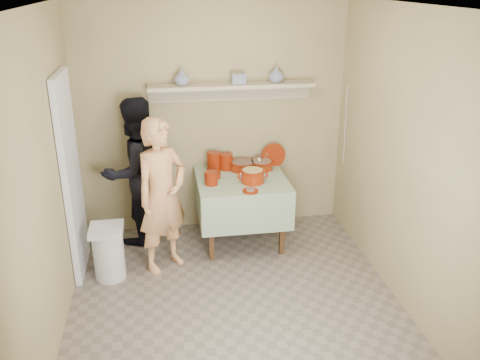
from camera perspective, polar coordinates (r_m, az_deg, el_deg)
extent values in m
plane|color=#74685B|center=(4.74, -0.36, -14.24)|extent=(3.50, 3.50, 0.00)
cube|color=silver|center=(5.14, -18.38, 0.27)|extent=(0.06, 0.70, 2.00)
cylinder|color=#6A1706|center=(5.71, -2.96, 2.09)|extent=(0.15, 0.15, 0.21)
cylinder|color=#6A1706|center=(5.73, -1.57, 2.07)|extent=(0.15, 0.15, 0.18)
cylinder|color=#6A1706|center=(5.33, -3.26, 0.21)|extent=(0.14, 0.14, 0.14)
cylinder|color=#6A1706|center=(5.52, -3.08, 0.52)|extent=(0.17, 0.17, 0.05)
cylinder|color=#6A1706|center=(5.86, 3.78, 2.77)|extent=(0.29, 0.08, 0.28)
imported|color=navy|center=(5.65, 4.11, 11.76)|extent=(0.18, 0.18, 0.17)
imported|color=navy|center=(5.51, -6.55, 11.42)|extent=(0.21, 0.21, 0.17)
cube|color=navy|center=(5.56, -0.19, 11.31)|extent=(0.16, 0.12, 0.11)
imported|color=tan|center=(5.05, -8.72, -1.81)|extent=(0.69, 0.65, 1.58)
imported|color=black|center=(5.64, -11.60, 0.90)|extent=(1.01, 0.96, 1.64)
cube|color=tan|center=(5.77, -3.09, 6.85)|extent=(3.00, 0.02, 2.60)
cube|color=tan|center=(2.59, 5.75, -13.64)|extent=(3.00, 0.02, 2.60)
cube|color=tan|center=(4.18, -21.33, -0.70)|extent=(0.02, 3.50, 2.60)
cube|color=tan|center=(4.58, 18.63, 1.61)|extent=(0.02, 3.50, 2.60)
cube|color=silver|center=(3.83, -0.45, 19.09)|extent=(3.00, 3.50, 0.02)
cube|color=#4C2D16|center=(5.30, -3.26, -5.55)|extent=(0.05, 0.05, 0.71)
cube|color=#4C2D16|center=(5.42, 4.78, -4.95)|extent=(0.05, 0.05, 0.71)
cube|color=#4C2D16|center=(5.99, -4.04, -2.23)|extent=(0.05, 0.05, 0.71)
cube|color=#4C2D16|center=(6.09, 3.10, -1.77)|extent=(0.05, 0.05, 0.71)
cube|color=#4C2D16|center=(5.54, 0.15, -0.03)|extent=(0.90, 0.90, 0.04)
cube|color=#27591E|center=(5.53, 0.15, 0.21)|extent=(0.96, 0.96, 0.01)
cube|color=#27591E|center=(5.18, 1.01, -3.94)|extent=(0.96, 0.01, 0.44)
cube|color=#27591E|center=(6.05, -0.59, -0.02)|extent=(0.96, 0.01, 0.44)
cube|color=#27591E|center=(5.56, -4.75, -2.14)|extent=(0.01, 0.96, 0.44)
cube|color=#27591E|center=(5.70, 4.91, -1.51)|extent=(0.01, 0.96, 0.44)
cylinder|color=maroon|center=(5.73, 0.30, 1.60)|extent=(0.28, 0.28, 0.09)
cylinder|color=#6A1706|center=(5.72, 0.30, 1.99)|extent=(0.30, 0.30, 0.01)
cylinder|color=brown|center=(5.72, 0.30, 1.84)|extent=(0.25, 0.25, 0.05)
cylinder|color=maroon|center=(5.76, 2.42, 1.69)|extent=(0.26, 0.26, 0.09)
cylinder|color=#6A1706|center=(5.75, 2.43, 2.08)|extent=(0.28, 0.28, 0.01)
cylinder|color=#8C6B54|center=(5.75, 2.42, 1.93)|extent=(0.23, 0.23, 0.05)
cylinder|color=silver|center=(5.62, 2.83, 2.58)|extent=(0.01, 0.22, 0.16)
sphere|color=silver|center=(5.74, 2.18, 2.24)|extent=(0.07, 0.07, 0.07)
cylinder|color=maroon|center=(5.37, 1.43, 0.43)|extent=(0.24, 0.24, 0.14)
cylinder|color=#6A1706|center=(5.35, 1.44, 1.06)|extent=(0.25, 0.25, 0.01)
cylinder|color=tan|center=(5.35, 1.44, 0.91)|extent=(0.21, 0.21, 0.05)
torus|color=#6A1706|center=(5.35, 0.17, 0.42)|extent=(0.09, 0.02, 0.09)
torus|color=#6A1706|center=(5.39, 2.69, 0.57)|extent=(0.09, 0.02, 0.09)
cylinder|color=#6A1706|center=(5.16, 1.18, -1.25)|extent=(0.16, 0.16, 0.02)
cylinder|color=#8C6B54|center=(5.15, 1.18, -1.14)|extent=(0.09, 0.09, 0.01)
cube|color=tan|center=(5.57, -0.93, 10.54)|extent=(1.80, 0.25, 0.04)
cube|color=tan|center=(5.71, -1.10, 9.79)|extent=(1.80, 0.02, 0.18)
cylinder|color=silver|center=(5.21, -14.50, -8.15)|extent=(0.30, 0.30, 0.50)
cube|color=silver|center=(5.08, -14.79, -5.41)|extent=(0.32, 0.32, 0.06)
cylinder|color=silver|center=(5.81, 11.91, 9.03)|extent=(0.01, 0.01, 0.30)
cylinder|color=silver|center=(5.86, 11.75, 6.13)|extent=(0.01, 0.01, 0.30)
cylinder|color=silver|center=(5.93, 11.60, 3.29)|extent=(0.01, 0.01, 0.30)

